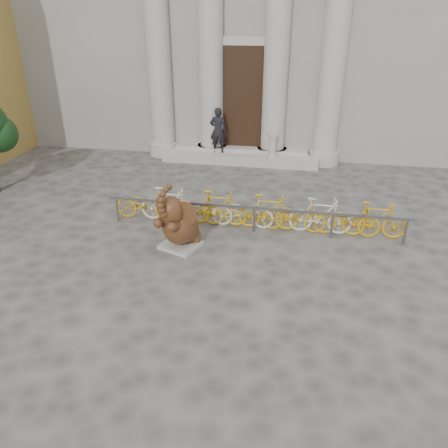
# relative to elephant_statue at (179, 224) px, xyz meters

# --- Properties ---
(ground) EXTENTS (80.00, 80.00, 0.00)m
(ground) POSITION_rel_elephant_statue_xyz_m (0.50, -2.40, -0.66)
(ground) COLOR #474442
(ground) RESTS_ON ground
(entrance_steps) EXTENTS (6.00, 1.20, 0.36)m
(entrance_steps) POSITION_rel_elephant_statue_xyz_m (0.50, 7.00, -0.48)
(entrance_steps) COLOR #A8A59E
(entrance_steps) RESTS_ON ground
(elephant_statue) EXTENTS (1.21, 1.43, 1.81)m
(elephant_statue) POSITION_rel_elephant_statue_xyz_m (0.00, 0.00, 0.00)
(elephant_statue) COLOR #A8A59E
(elephant_statue) RESTS_ON ground
(bike_rack) EXTENTS (8.13, 0.53, 1.00)m
(bike_rack) POSITION_rel_elephant_statue_xyz_m (1.72, 1.43, -0.16)
(bike_rack) COLOR slate
(bike_rack) RESTS_ON ground
(pedestrian) EXTENTS (0.65, 0.46, 1.71)m
(pedestrian) POSITION_rel_elephant_statue_xyz_m (-0.35, 6.93, 0.56)
(pedestrian) COLOR black
(pedestrian) RESTS_ON entrance_steps
(balustrade_post) EXTENTS (0.36, 0.36, 0.89)m
(balustrade_post) POSITION_rel_elephant_statue_xyz_m (1.77, 6.70, 0.11)
(balustrade_post) COLOR #A8A59E
(balustrade_post) RESTS_ON entrance_steps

